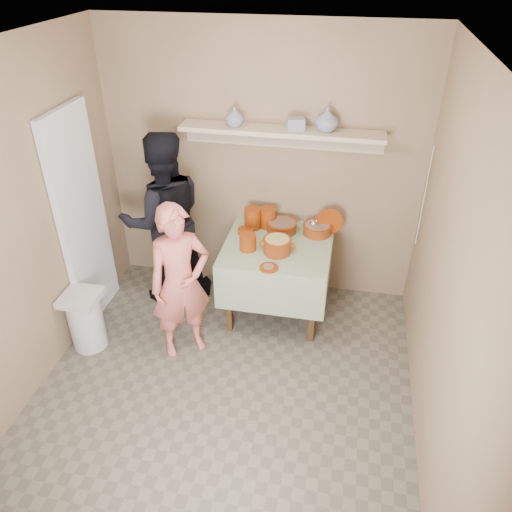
% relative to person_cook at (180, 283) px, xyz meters
% --- Properties ---
extents(ground, '(3.50, 3.50, 0.00)m').
position_rel_person_cook_xyz_m(ground, '(0.46, -0.59, -0.71)').
color(ground, '#625B4D').
rests_on(ground, ground).
extents(tile_panel, '(0.06, 0.70, 2.00)m').
position_rel_person_cook_xyz_m(tile_panel, '(-1.00, 0.36, 0.29)').
color(tile_panel, silver).
rests_on(tile_panel, ground).
extents(plate_stack_a, '(0.16, 0.16, 0.21)m').
position_rel_person_cook_xyz_m(plate_stack_a, '(0.42, 0.94, 0.15)').
color(plate_stack_a, maroon).
rests_on(plate_stack_a, serving_table).
extents(plate_stack_b, '(0.16, 0.16, 0.19)m').
position_rel_person_cook_xyz_m(plate_stack_b, '(0.56, 0.99, 0.15)').
color(plate_stack_b, maroon).
rests_on(plate_stack_b, serving_table).
extents(bowl_stack, '(0.15, 0.15, 0.15)m').
position_rel_person_cook_xyz_m(bowl_stack, '(0.46, 0.55, 0.13)').
color(bowl_stack, maroon).
rests_on(bowl_stack, serving_table).
extents(empty_bowl, '(0.15, 0.15, 0.05)m').
position_rel_person_cook_xyz_m(empty_bowl, '(0.38, 0.82, 0.07)').
color(empty_bowl, maroon).
rests_on(empty_bowl, serving_table).
extents(propped_lid, '(0.26, 0.08, 0.25)m').
position_rel_person_cook_xyz_m(propped_lid, '(1.14, 0.98, 0.17)').
color(propped_lid, maroon).
rests_on(propped_lid, serving_table).
extents(vase_right, '(0.24, 0.24, 0.21)m').
position_rel_person_cook_xyz_m(vase_right, '(1.04, 1.05, 1.11)').
color(vase_right, navy).
rests_on(vase_right, wall_shelf).
extents(vase_left, '(0.23, 0.23, 0.17)m').
position_rel_person_cook_xyz_m(vase_left, '(0.24, 1.02, 1.09)').
color(vase_left, navy).
rests_on(vase_left, wall_shelf).
extents(ceramic_box, '(0.17, 0.14, 0.11)m').
position_rel_person_cook_xyz_m(ceramic_box, '(0.78, 1.02, 1.06)').
color(ceramic_box, navy).
rests_on(ceramic_box, wall_shelf).
extents(person_cook, '(0.62, 0.58, 1.42)m').
position_rel_person_cook_xyz_m(person_cook, '(0.00, 0.00, 0.00)').
color(person_cook, '#D1645A').
rests_on(person_cook, ground).
extents(person_helper, '(1.05, 0.98, 1.73)m').
position_rel_person_cook_xyz_m(person_helper, '(-0.39, 0.74, 0.15)').
color(person_helper, black).
rests_on(person_helper, ground).
extents(room_shell, '(3.04, 3.54, 2.62)m').
position_rel_person_cook_xyz_m(room_shell, '(0.46, -0.59, 0.90)').
color(room_shell, '#8E7357').
rests_on(room_shell, ground).
extents(serving_table, '(0.97, 0.97, 0.76)m').
position_rel_person_cook_xyz_m(serving_table, '(0.71, 0.69, -0.07)').
color(serving_table, '#4C2D16').
rests_on(serving_table, ground).
extents(cazuela_meat_a, '(0.30, 0.30, 0.10)m').
position_rel_person_cook_xyz_m(cazuela_meat_a, '(0.70, 0.93, 0.11)').
color(cazuela_meat_a, '#65220B').
rests_on(cazuela_meat_a, serving_table).
extents(cazuela_meat_b, '(0.28, 0.28, 0.10)m').
position_rel_person_cook_xyz_m(cazuela_meat_b, '(1.04, 0.94, 0.11)').
color(cazuela_meat_b, '#65220B').
rests_on(cazuela_meat_b, serving_table).
extents(ladle, '(0.08, 0.26, 0.19)m').
position_rel_person_cook_xyz_m(ladle, '(1.00, 0.94, 0.16)').
color(ladle, silver).
rests_on(ladle, cazuela_meat_b).
extents(cazuela_rice, '(0.33, 0.25, 0.14)m').
position_rel_person_cook_xyz_m(cazuela_rice, '(0.72, 0.54, 0.13)').
color(cazuela_rice, '#65220B').
rests_on(cazuela_rice, serving_table).
extents(front_plate, '(0.16, 0.16, 0.03)m').
position_rel_person_cook_xyz_m(front_plate, '(0.69, 0.28, 0.06)').
color(front_plate, maroon).
rests_on(front_plate, serving_table).
extents(wall_shelf, '(1.80, 0.25, 0.21)m').
position_rel_person_cook_xyz_m(wall_shelf, '(0.66, 1.06, 0.96)').
color(wall_shelf, '#C2AC90').
rests_on(wall_shelf, room_shell).
extents(trash_bin, '(0.32, 0.32, 0.56)m').
position_rel_person_cook_xyz_m(trash_bin, '(-0.86, -0.13, -0.43)').
color(trash_bin, silver).
rests_on(trash_bin, ground).
extents(electrical_cord, '(0.01, 0.05, 0.90)m').
position_rel_person_cook_xyz_m(electrical_cord, '(1.93, 0.89, 0.54)').
color(electrical_cord, silver).
rests_on(electrical_cord, wall_shelf).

